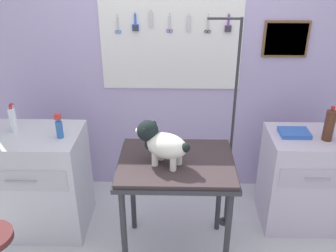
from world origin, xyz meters
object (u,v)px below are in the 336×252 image
Objects in this scene: counter_left at (38,181)px; grooming_table at (177,172)px; dog at (161,143)px; grooming_arm at (231,140)px; conditioner_bottle at (13,120)px; soda_bottle at (330,125)px; cabinet_right at (304,179)px.

grooming_table is at bearing -14.41° from counter_left.
grooming_table is 0.29m from dog.
grooming_table is 0.48× the size of grooming_arm.
counter_left is at bearing 162.42° from dog.
conditioner_bottle is 2.51m from soda_bottle.
conditioner_bottle is at bearing 159.93° from counter_left.
cabinet_right is at bearing 1.82° from conditioner_bottle.
dog is 1.43× the size of soda_bottle.
soda_bottle is at bearing 1.49° from counter_left.
dog is 1.26m from conditioner_bottle.
grooming_arm is 4.39× the size of dog.
soda_bottle is (2.38, 0.06, 0.54)m from counter_left.
grooming_table reaches higher than cabinet_right.
grooming_arm is 6.29× the size of soda_bottle.
soda_bottle is (1.21, 0.36, 0.22)m from grooming_table.
grooming_arm is at bearing -179.36° from soda_bottle.
grooming_arm is 1.75m from conditioner_bottle.
cabinet_right is at bearing 20.77° from dog.
grooming_table is at bearing -14.99° from conditioner_bottle.
cabinet_right is 2.96× the size of soda_bottle.
counter_left is at bearing -20.07° from conditioner_bottle.
dog is at bearing -17.58° from counter_left.
counter_left is (-1.61, -0.05, -0.40)m from grooming_arm.
cabinet_right is at bearing 147.13° from soda_bottle.
dog reaches higher than cabinet_right.
conditioner_bottle is (-1.74, -0.01, 0.16)m from grooming_arm.
counter_left is (-1.18, 0.30, -0.31)m from grooming_table.
dog is at bearing -17.85° from conditioner_bottle.
grooming_arm is 1.66m from counter_left.
counter_left reaches higher than cabinet_right.
grooming_table is at bearing -140.91° from grooming_arm.
cabinet_right is at bearing 20.99° from grooming_table.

